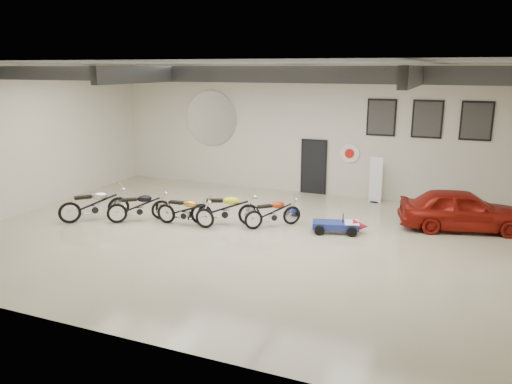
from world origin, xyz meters
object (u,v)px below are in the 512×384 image
at_px(go_kart, 341,223).
at_px(motorcycle_black, 139,206).
at_px(vintage_car, 462,210).
at_px(motorcycle_red, 273,212).
at_px(motorcycle_gold, 185,210).
at_px(banner_stand, 376,179).
at_px(motorcycle_yellow, 225,208).
at_px(motorcycle_silver, 94,204).

bearing_deg(go_kart, motorcycle_black, 177.77).
relative_size(motorcycle_black, vintage_car, 0.54).
relative_size(motorcycle_red, vintage_car, 0.50).
bearing_deg(motorcycle_black, motorcycle_gold, -33.84).
distance_m(banner_stand, motorcycle_yellow, 6.07).
relative_size(motorcycle_silver, go_kart, 1.29).
distance_m(motorcycle_red, vintage_car, 5.81).
distance_m(motorcycle_gold, motorcycle_red, 2.77).
distance_m(motorcycle_silver, motorcycle_gold, 3.09).
height_order(motorcycle_black, go_kart, motorcycle_black).
relative_size(motorcycle_red, go_kart, 1.10).
relative_size(motorcycle_black, go_kart, 1.18).
distance_m(motorcycle_gold, motorcycle_yellow, 1.27).
bearing_deg(motorcycle_gold, motorcycle_silver, -169.29).
relative_size(motorcycle_gold, vintage_car, 0.53).
distance_m(motorcycle_gold, vintage_car, 8.59).
bearing_deg(motorcycle_yellow, motorcycle_red, -4.92).
xyz_separation_m(banner_stand, motorcycle_yellow, (-3.93, -4.62, -0.32)).
height_order(go_kart, vintage_car, vintage_car).
bearing_deg(vintage_car, motorcycle_gold, 96.31).
distance_m(motorcycle_black, vintage_car, 10.17).
relative_size(go_kart, vintage_car, 0.46).
bearing_deg(motorcycle_yellow, vintage_car, -1.49).
distance_m(motorcycle_yellow, go_kart, 3.63).
relative_size(banner_stand, motorcycle_gold, 0.89).
bearing_deg(vintage_car, banner_stand, 39.77).
bearing_deg(motorcycle_yellow, go_kart, -10.14).
xyz_separation_m(motorcycle_silver, motorcycle_gold, (3.02, 0.65, -0.06)).
relative_size(motorcycle_yellow, motorcycle_red, 1.16).
relative_size(banner_stand, motorcycle_black, 0.88).
bearing_deg(motorcycle_yellow, motorcycle_gold, -175.56).
bearing_deg(motorcycle_gold, vintage_car, 18.54).
bearing_deg(go_kart, motorcycle_gold, 179.91).
distance_m(motorcycle_silver, motorcycle_black, 1.49).
distance_m(motorcycle_yellow, vintage_car, 7.33).
bearing_deg(banner_stand, motorcycle_silver, -135.85).
bearing_deg(motorcycle_gold, motorcycle_yellow, 23.60).
bearing_deg(banner_stand, motorcycle_gold, -126.05).
bearing_deg(motorcycle_gold, motorcycle_black, -175.75).
relative_size(banner_stand, motorcycle_red, 0.94).
bearing_deg(vintage_car, go_kart, 103.69).
distance_m(banner_stand, motorcycle_red, 4.89).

